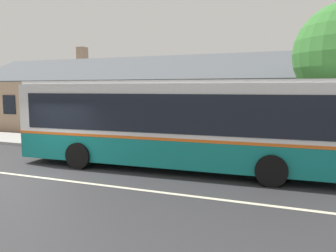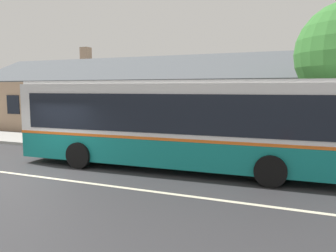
{
  "view_description": "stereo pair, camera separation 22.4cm",
  "coord_description": "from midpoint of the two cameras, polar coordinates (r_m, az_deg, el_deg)",
  "views": [
    {
      "loc": [
        8.19,
        -8.6,
        3.04
      ],
      "look_at": [
        3.68,
        3.11,
        1.59
      ],
      "focal_mm": 35.0,
      "sensor_mm": 36.0,
      "label": 1
    },
    {
      "loc": [
        8.39,
        -8.52,
        3.04
      ],
      "look_at": [
        3.68,
        3.11,
        1.59
      ],
      "focal_mm": 35.0,
      "sensor_mm": 36.0,
      "label": 2
    }
  ],
  "objects": [
    {
      "name": "ground_plane",
      "position": [
        12.3,
        -22.52,
        -8.22
      ],
      "size": [
        300.0,
        300.0,
        0.0
      ],
      "primitive_type": "plane",
      "color": "#2D2D30"
    },
    {
      "name": "sidewalk_far",
      "position": [
        17.02,
        -8.49,
        -3.5
      ],
      "size": [
        60.0,
        3.0,
        0.15
      ],
      "primitive_type": "cube",
      "color": "#9E9E99",
      "rests_on": "ground"
    },
    {
      "name": "lane_divider_stripe",
      "position": [
        12.3,
        -22.52,
        -8.2
      ],
      "size": [
        60.0,
        0.16,
        0.01
      ],
      "primitive_type": "cube",
      "color": "beige",
      "rests_on": "ground"
    },
    {
      "name": "community_building",
      "position": [
        23.78,
        -1.6,
        3.77
      ],
      "size": [
        27.19,
        9.68,
        6.37
      ],
      "color": "tan",
      "rests_on": "ground"
    },
    {
      "name": "transit_bus",
      "position": [
        12.34,
        0.09,
        0.74
      ],
      "size": [
        12.09,
        3.07,
        3.32
      ],
      "color": "#147F7A",
      "rests_on": "ground"
    },
    {
      "name": "bench_by_building",
      "position": [
        19.05,
        -19.01,
        -1.2
      ],
      "size": [
        1.73,
        0.51,
        0.94
      ],
      "color": "brown",
      "rests_on": "sidewalk_far"
    },
    {
      "name": "bench_down_street",
      "position": [
        17.09,
        -9.76,
        -1.8
      ],
      "size": [
        1.71,
        0.51,
        0.94
      ],
      "color": "brown",
      "rests_on": "sidewalk_far"
    }
  ]
}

